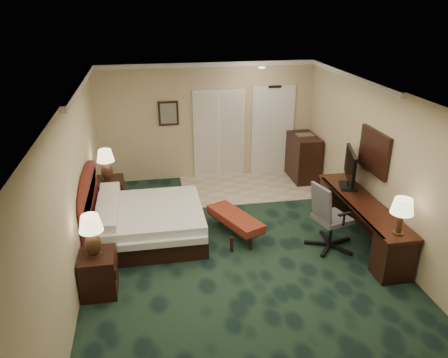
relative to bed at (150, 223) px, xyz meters
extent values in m
cube|color=black|center=(1.46, -1.01, -0.30)|extent=(5.00, 7.50, 0.00)
cube|color=silver|center=(1.46, -1.01, 2.40)|extent=(5.00, 7.50, 0.00)
cube|color=beige|center=(1.46, 2.74, 1.05)|extent=(5.00, 0.00, 2.70)
cube|color=beige|center=(-1.04, -1.01, 1.05)|extent=(0.00, 7.50, 2.70)
cube|color=beige|center=(3.96, -1.01, 1.05)|extent=(0.00, 7.50, 2.70)
cube|color=#B4AE99|center=(2.36, 1.89, -0.29)|extent=(3.20, 1.70, 0.01)
cube|color=white|center=(3.01, 2.71, 0.75)|extent=(1.02, 0.06, 2.18)
cube|color=beige|center=(1.71, 2.70, 0.75)|extent=(1.20, 0.06, 2.10)
cube|color=slate|center=(0.56, 2.70, 1.30)|extent=(0.45, 0.06, 0.55)
cube|color=white|center=(3.92, -0.41, 1.25)|extent=(0.05, 0.95, 0.75)
cube|color=silver|center=(0.00, 0.00, 0.00)|extent=(1.88, 1.74, 0.60)
cube|color=black|center=(-0.77, -1.42, 0.02)|extent=(0.51, 0.58, 0.63)
cube|color=black|center=(-0.75, 1.27, 0.04)|extent=(0.54, 0.62, 0.67)
cube|color=maroon|center=(1.52, -0.18, -0.09)|extent=(0.90, 1.31, 0.42)
cube|color=black|center=(3.65, -0.76, 0.08)|extent=(0.57, 2.65, 0.76)
cube|color=black|center=(3.66, -0.11, 0.83)|extent=(0.34, 0.90, 0.72)
cube|color=black|center=(3.63, 2.19, 0.23)|extent=(0.56, 1.01, 1.06)
camera|label=1|loc=(0.09, -6.98, 3.76)|focal=35.00mm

